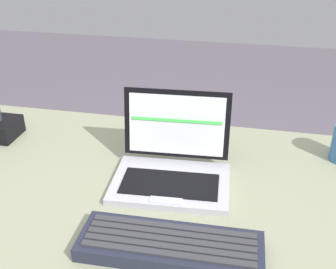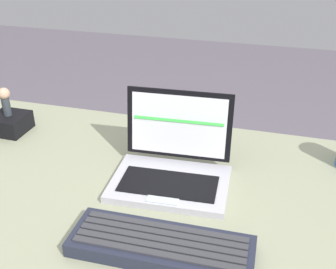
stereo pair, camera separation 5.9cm
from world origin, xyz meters
name	(u,v)px [view 1 (the left image)]	position (x,y,z in m)	size (l,w,h in m)	color
desk	(135,231)	(0.00, 0.00, 0.65)	(1.49, 0.83, 0.74)	#989C7B
laptop_front	(172,166)	(0.07, 0.10, 0.78)	(0.28, 0.23, 0.20)	silver
external_keyboard	(170,246)	(0.11, -0.14, 0.75)	(0.35, 0.13, 0.03)	#222637
figurine_stand	(0,128)	(-0.46, 0.21, 0.77)	(0.10, 0.10, 0.05)	black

